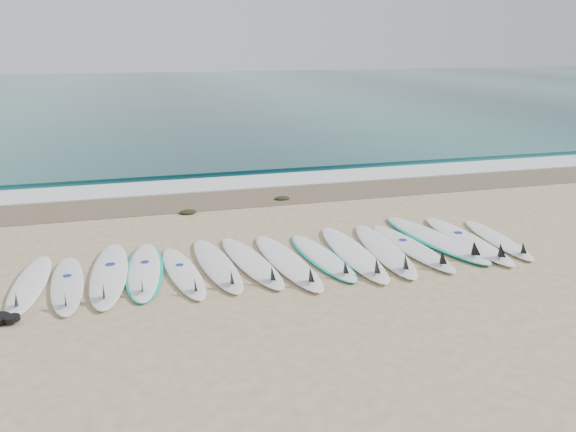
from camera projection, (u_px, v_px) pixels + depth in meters
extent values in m
plane|color=tan|center=(285.00, 260.00, 9.64)|extent=(120.00, 120.00, 0.00)
cube|color=#164F53|center=(165.00, 93.00, 39.53)|extent=(120.00, 55.00, 0.03)
cube|color=brown|center=(241.00, 198.00, 13.41)|extent=(120.00, 1.80, 0.01)
cube|color=silver|center=(231.00, 183.00, 14.69)|extent=(120.00, 1.40, 0.04)
cube|color=#164F53|center=(222.00, 170.00, 16.06)|extent=(120.00, 1.00, 0.10)
ellipsoid|color=white|center=(30.00, 283.00, 8.60)|extent=(0.59, 2.36, 0.08)
cone|color=black|center=(16.00, 299.00, 7.76)|extent=(0.21, 0.26, 0.25)
ellipsoid|color=silver|center=(67.00, 284.00, 8.59)|extent=(0.66, 2.37, 0.08)
cone|color=black|center=(65.00, 299.00, 7.78)|extent=(0.22, 0.26, 0.25)
cylinder|color=navy|center=(67.00, 276.00, 8.78)|extent=(0.14, 0.14, 0.01)
ellipsoid|color=white|center=(109.00, 273.00, 8.96)|extent=(0.68, 2.77, 0.09)
cone|color=black|center=(103.00, 290.00, 7.98)|extent=(0.24, 0.30, 0.29)
cylinder|color=navy|center=(110.00, 264.00, 9.19)|extent=(0.16, 0.16, 0.01)
ellipsoid|color=white|center=(145.00, 270.00, 9.10)|extent=(0.66, 2.52, 0.08)
ellipsoid|color=#00C1A4|center=(145.00, 270.00, 9.10)|extent=(0.75, 2.55, 0.06)
cone|color=black|center=(142.00, 284.00, 8.21)|extent=(0.23, 0.28, 0.27)
cylinder|color=navy|center=(145.00, 262.00, 9.31)|extent=(0.15, 0.15, 0.01)
ellipsoid|color=white|center=(183.00, 272.00, 9.03)|extent=(0.78, 2.35, 0.07)
cone|color=black|center=(195.00, 284.00, 8.25)|extent=(0.23, 0.27, 0.25)
cylinder|color=navy|center=(180.00, 265.00, 9.21)|extent=(0.15, 0.15, 0.01)
ellipsoid|color=white|center=(216.00, 264.00, 9.33)|extent=(0.80, 2.59, 0.08)
cone|color=black|center=(232.00, 277.00, 8.46)|extent=(0.24, 0.29, 0.27)
ellipsoid|color=white|center=(250.00, 261.00, 9.44)|extent=(0.94, 2.61, 0.08)
cone|color=black|center=(272.00, 273.00, 8.59)|extent=(0.26, 0.30, 0.27)
ellipsoid|color=white|center=(286.00, 261.00, 9.44)|extent=(0.87, 2.76, 0.09)
cone|color=black|center=(311.00, 274.00, 8.52)|extent=(0.26, 0.31, 0.29)
ellipsoid|color=white|center=(322.00, 256.00, 9.67)|extent=(0.76, 2.42, 0.08)
ellipsoid|color=#00C1A4|center=(322.00, 257.00, 9.67)|extent=(0.85, 2.44, 0.05)
cone|color=black|center=(345.00, 267.00, 8.86)|extent=(0.23, 0.27, 0.25)
ellipsoid|color=white|center=(352.00, 253.00, 9.82)|extent=(0.60, 2.83, 0.09)
cone|color=black|center=(377.00, 266.00, 8.82)|extent=(0.24, 0.30, 0.30)
ellipsoid|color=white|center=(383.00, 249.00, 9.98)|extent=(0.80, 2.80, 0.09)
cone|color=black|center=(406.00, 262.00, 8.99)|extent=(0.26, 0.31, 0.29)
ellipsoid|color=white|center=(410.00, 247.00, 10.11)|extent=(0.77, 2.66, 0.08)
cone|color=black|center=(442.00, 257.00, 9.21)|extent=(0.25, 0.30, 0.28)
cylinder|color=navy|center=(403.00, 240.00, 10.33)|extent=(0.16, 0.16, 0.01)
ellipsoid|color=white|center=(434.00, 238.00, 10.52)|extent=(1.06, 2.97, 0.09)
ellipsoid|color=#00C1A4|center=(434.00, 239.00, 10.52)|extent=(1.16, 3.01, 0.07)
cone|color=black|center=(475.00, 248.00, 9.55)|extent=(0.29, 0.35, 0.31)
ellipsoid|color=white|center=(466.00, 239.00, 10.47)|extent=(0.61, 2.80, 0.09)
cone|color=black|center=(501.00, 250.00, 9.48)|extent=(0.24, 0.30, 0.30)
cylinder|color=navy|center=(458.00, 233.00, 10.70)|extent=(0.16, 0.16, 0.01)
ellipsoid|color=white|center=(497.00, 239.00, 10.52)|extent=(0.68, 2.33, 0.07)
cone|color=black|center=(523.00, 248.00, 9.69)|extent=(0.22, 0.26, 0.25)
ellipsoid|color=black|center=(188.00, 212.00, 12.19)|extent=(0.38, 0.29, 0.07)
ellipsoid|color=black|center=(282.00, 198.00, 13.25)|extent=(0.36, 0.28, 0.07)
cylinder|color=black|center=(12.00, 318.00, 7.44)|extent=(0.20, 0.20, 0.06)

